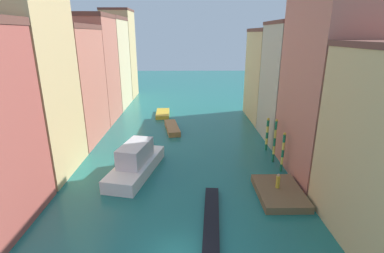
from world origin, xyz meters
The scene contains 18 objects.
ground_plane centered at (0.00, 24.50, 0.00)m, with size 154.00×154.00×0.00m, color #1E6B66.
building_left_1 centered at (-14.61, 12.88, 10.95)m, with size 6.24×8.92×21.88m.
building_left_2 centered at (-14.61, 22.74, 7.75)m, with size 6.24×10.69×15.47m.
building_left_3 centered at (-14.61, 32.59, 8.68)m, with size 6.24×9.06×17.34m.
building_left_4 centered at (-14.61, 42.45, 8.72)m, with size 6.24×10.39×17.41m.
building_left_5 centered at (-14.61, 51.87, 9.73)m, with size 6.24×7.95×19.43m.
building_right_1 centered at (14.61, 12.42, 9.84)m, with size 6.24×10.97×19.66m.
building_right_2 centered at (14.61, 22.57, 7.95)m, with size 6.24×9.14×15.87m.
building_right_3 centered at (14.61, 32.83, 7.58)m, with size 6.24×11.32×15.13m.
waterfront_dock centered at (9.24, 7.45, 0.33)m, with size 4.04×5.92×0.67m.
person_on_dock centered at (9.11, 7.78, 1.32)m, with size 0.36×0.36×1.41m.
mooring_pole_0 centered at (10.95, 12.41, 2.29)m, with size 0.31×0.31×4.48m.
mooring_pole_1 centered at (10.75, 14.83, 2.65)m, with size 0.29×0.29×5.21m.
mooring_pole_2 centered at (10.88, 18.44, 2.21)m, with size 0.36×0.36×4.31m.
vaporetto_white centered at (-4.76, 12.26, 1.26)m, with size 5.31×10.19×3.35m.
gondola_black centered at (2.57, 2.90, 0.22)m, with size 2.16×10.70×0.44m.
motorboat_0 centered at (-1.64, 26.56, 0.38)m, with size 2.87×6.96×0.76m.
motorboat_1 centered at (-3.79, 35.05, 0.33)m, with size 2.57×5.81×0.66m.
Camera 1 is at (0.80, -15.69, 14.32)m, focal length 26.81 mm.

